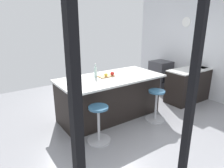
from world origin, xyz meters
TOP-DOWN VIEW (x-y plane):
  - ground_plane at (0.00, 0.00)m, footprint 6.77×6.77m
  - interior_partition_left at (-2.60, -0.00)m, footprint 0.15×4.88m
  - sink_cabinet at (-2.26, 0.15)m, footprint 1.88×0.60m
  - oven_range at (-2.26, -1.14)m, footprint 0.60×0.61m
  - kitchen_island at (0.37, -0.29)m, footprint 2.33×1.13m
  - stool_by_window at (-0.37, 0.46)m, footprint 0.44×0.44m
  - stool_middle at (1.11, 0.46)m, footprint 0.44×0.44m
  - cutting_board at (0.42, -0.36)m, footprint 0.36×0.24m
  - apple_yellow at (0.46, -0.30)m, footprint 0.07×0.07m
  - apple_red at (0.29, -0.29)m, footprint 0.09×0.09m
  - water_bottle at (0.65, -0.41)m, footprint 0.06×0.06m

SIDE VIEW (x-z plane):
  - ground_plane at x=0.00m, z-range 0.00..0.00m
  - stool_by_window at x=-0.37m, z-range -0.02..0.68m
  - stool_middle at x=1.11m, z-range -0.02..0.68m
  - oven_range at x=-2.26m, z-range 0.00..0.87m
  - sink_cabinet at x=-2.26m, z-range -0.13..1.04m
  - kitchen_island at x=0.37m, z-range 0.00..0.96m
  - cutting_board at x=0.42m, z-range 0.96..0.98m
  - apple_yellow at x=0.46m, z-range 0.98..1.05m
  - apple_red at x=0.29m, z-range 0.98..1.07m
  - water_bottle at x=0.65m, z-range 0.93..1.24m
  - interior_partition_left at x=-2.60m, z-range 0.00..2.88m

